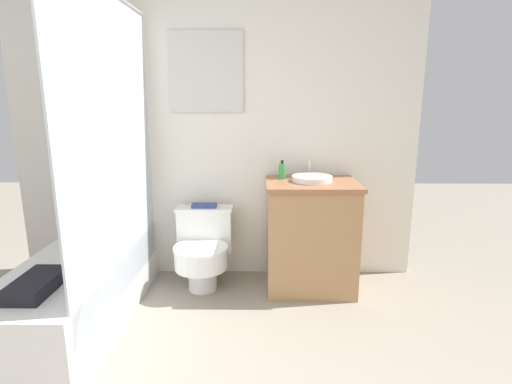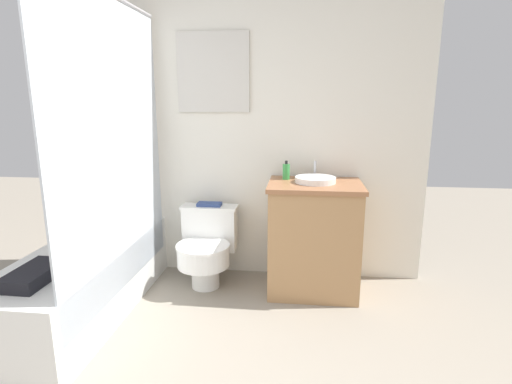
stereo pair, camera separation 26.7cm
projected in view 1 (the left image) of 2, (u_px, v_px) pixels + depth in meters
name	position (u px, v px, depth m)	size (l,w,h in m)	color
wall_back	(214.00, 116.00, 3.04)	(3.11, 0.07, 2.50)	silver
shower_area	(83.00, 279.00, 2.49)	(0.57, 1.54, 1.98)	white
toilet	(203.00, 248.00, 2.98)	(0.43, 0.51, 0.58)	white
vanity	(311.00, 236.00, 2.93)	(0.66, 0.51, 0.81)	#AD7F51
sink	(312.00, 178.00, 2.86)	(0.29, 0.32, 0.13)	white
soap_bottle	(282.00, 171.00, 2.94)	(0.05, 0.05, 0.14)	green
book_on_tank	(204.00, 206.00, 3.03)	(0.19, 0.09, 0.02)	#33477F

